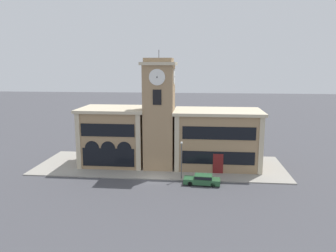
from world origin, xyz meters
name	(u,v)px	position (x,y,z in m)	size (l,w,h in m)	color
ground_plane	(154,180)	(0.00, 0.00, 0.00)	(300.00, 300.00, 0.00)	#424247
sidewalk_kerb	(160,165)	(0.00, 6.66, 0.07)	(38.87, 13.31, 0.15)	gray
clock_tower	(159,114)	(0.00, 5.71, 8.51)	(5.18, 5.18, 18.12)	#9E7F5B
town_hall_left_wing	(115,136)	(-7.52, 7.36, 4.63)	(10.67, 8.53, 9.21)	#9E7F5B
town_hall_right_wing	(217,138)	(8.99, 7.37, 4.54)	(13.59, 8.53, 9.03)	#9E7F5B
parked_car_near	(202,179)	(6.69, -1.14, 0.72)	(5.00, 2.13, 1.37)	#285633
street_lamp	(181,154)	(3.74, 0.59, 3.68)	(0.36, 0.36, 5.33)	#4C4C51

